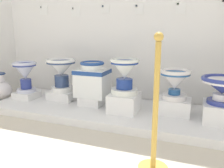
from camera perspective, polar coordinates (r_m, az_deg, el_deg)
display_platform at (r=2.85m, az=-0.92°, el=-6.68°), size 2.98×0.98×0.09m
plinth_block_central_ornate at (r=3.44m, az=-20.46°, el=-2.53°), size 0.29×0.29×0.09m
antique_toilet_central_ornate at (r=3.37m, az=-20.88°, el=2.73°), size 0.33×0.33×0.42m
plinth_block_rightmost at (r=3.22m, az=-12.25°, el=-2.75°), size 0.35×0.28×0.12m
antique_toilet_rightmost at (r=3.14m, az=-12.55°, el=3.37°), size 0.39×0.39×0.44m
plinth_block_squat_floral at (r=2.96m, az=-4.81°, el=-4.01°), size 0.28×0.31×0.11m
antique_toilet_squat_floral at (r=2.89m, az=-4.91°, el=1.29°), size 0.40×0.33×0.44m
plinth_block_slender_white at (r=2.67m, az=3.04°, el=-4.66°), size 0.32×0.35×0.22m
antique_toilet_slender_white at (r=2.58m, az=3.14°, el=2.82°), size 0.33×0.33×0.40m
plinth_block_tall_cobalt at (r=2.70m, az=15.05°, el=-5.38°), size 0.38×0.29×0.17m
antique_toilet_tall_cobalt at (r=2.62m, az=15.42°, el=0.80°), size 0.34×0.34×0.33m
plinth_block_leftmost at (r=2.60m, az=25.26°, el=-6.55°), size 0.33×0.35×0.20m
antique_toilet_leftmost at (r=2.53m, az=25.87°, el=-0.45°), size 0.42×0.42×0.27m
info_placard_first at (r=3.75m, az=-16.70°, el=17.30°), size 0.14×0.01×0.14m
info_placard_second at (r=3.46m, az=-9.09°, el=17.48°), size 0.13×0.01×0.14m
info_placard_third at (r=3.26m, az=-1.72°, el=18.30°), size 0.11×0.01×0.11m
info_placard_fourth at (r=3.11m, az=6.77°, el=18.16°), size 0.11×0.01×0.13m
info_placard_fifth at (r=3.03m, az=16.77°, el=17.83°), size 0.12×0.01×0.14m
decorative_vase_corner at (r=3.69m, az=-25.85°, el=-1.28°), size 0.29×0.29×0.43m
stanchion_post_near_right at (r=1.68m, az=10.60°, el=-10.72°), size 0.22×0.22×1.00m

